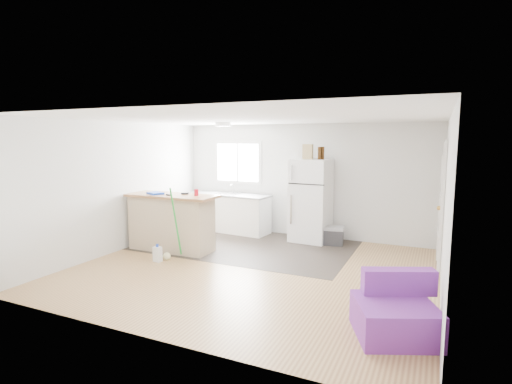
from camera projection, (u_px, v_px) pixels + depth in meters
room at (253, 196)px, 6.28m from camera, size 5.51×5.01×2.41m
vinyl_zone at (247, 245)px, 7.86m from camera, size 4.05×2.50×0.00m
window at (238, 162)px, 9.11m from camera, size 1.18×0.06×0.98m
interior_door at (442, 204)px, 6.57m from camera, size 0.11×0.92×2.10m
ceiling_fixture at (223, 125)px, 7.70m from camera, size 0.30×0.30×0.07m
kitchen_cabinets at (229, 212)px, 9.03m from camera, size 1.97×0.79×1.13m
peninsula at (172, 222)px, 7.48m from camera, size 1.73×0.68×1.06m
refrigerator at (311, 200)px, 8.12m from camera, size 0.78×0.74×1.68m
cooler at (331, 235)px, 7.91m from camera, size 0.53×0.40×0.37m
purple_seat at (395, 313)px, 4.25m from camera, size 1.03×1.02×0.65m
cleaner_jug at (158, 254)px, 6.81m from camera, size 0.15×0.11×0.31m
mop at (169, 247)px, 6.91m from camera, size 0.22×0.36×1.28m
red_cup at (196, 192)px, 7.23m from camera, size 0.10×0.10×0.12m
blue_tray at (155, 193)px, 7.45m from camera, size 0.36×0.32×0.04m
tool_a at (185, 194)px, 7.42m from camera, size 0.15×0.10×0.03m
tool_b at (168, 195)px, 7.26m from camera, size 0.11×0.07×0.03m
cardboard_box at (308, 152)px, 7.99m from camera, size 0.20×0.10×0.30m
bottle_left at (319, 153)px, 7.85m from camera, size 0.07×0.07×0.25m
bottle_right at (323, 153)px, 7.90m from camera, size 0.09×0.09×0.25m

